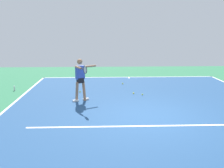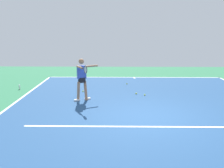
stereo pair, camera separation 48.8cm
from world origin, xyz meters
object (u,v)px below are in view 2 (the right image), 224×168
(tennis_ball_near_service_line, at_px, (83,91))
(tennis_ball_centre_court, at_px, (145,95))
(tennis_ball_by_sideline, at_px, (136,93))
(water_bottle, at_px, (20,87))
(tennis_player, at_px, (82,77))
(tennis_ball_near_player, at_px, (127,84))

(tennis_ball_near_service_line, bearing_deg, tennis_ball_centre_court, 167.57)
(tennis_ball_near_service_line, bearing_deg, tennis_ball_by_sideline, 170.92)
(tennis_ball_centre_court, distance_m, tennis_ball_near_service_line, 2.84)
(tennis_ball_by_sideline, height_order, tennis_ball_centre_court, same)
(tennis_ball_centre_court, distance_m, water_bottle, 5.98)
(tennis_player, relative_size, tennis_ball_near_player, 25.86)
(tennis_player, bearing_deg, water_bottle, -57.91)
(tennis_ball_by_sideline, distance_m, tennis_ball_near_player, 2.04)
(tennis_ball_centre_court, relative_size, water_bottle, 0.30)
(tennis_player, distance_m, tennis_ball_near_player, 3.71)
(tennis_ball_centre_court, xyz_separation_m, tennis_ball_near_player, (0.69, -2.24, 0.00))
(tennis_ball_near_player, bearing_deg, tennis_ball_near_service_line, 37.88)
(tennis_player, height_order, water_bottle, tennis_player)
(water_bottle, bearing_deg, tennis_player, 150.33)
(tennis_ball_by_sideline, bearing_deg, tennis_ball_near_player, -80.75)
(tennis_ball_near_service_line, bearing_deg, tennis_player, 96.84)
(tennis_ball_centre_court, bearing_deg, tennis_player, 17.14)
(tennis_player, relative_size, tennis_ball_near_service_line, 25.86)
(tennis_ball_near_player, height_order, water_bottle, water_bottle)
(tennis_player, xyz_separation_m, water_bottle, (3.28, -1.87, -0.87))
(tennis_player, height_order, tennis_ball_near_player, tennis_player)
(tennis_ball_near_service_line, relative_size, water_bottle, 0.30)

